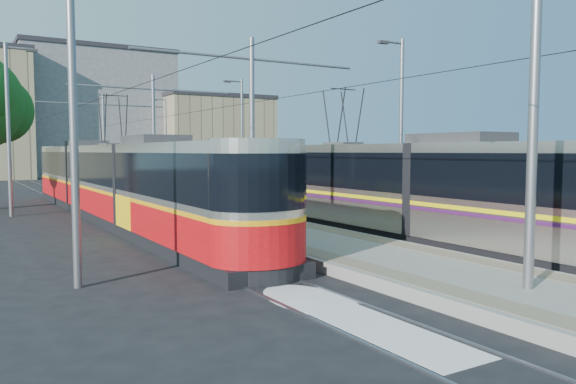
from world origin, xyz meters
TOP-DOWN VIEW (x-y plane):
  - ground at (0.00, 0.00)m, footprint 160.00×160.00m
  - platform at (0.00, 17.00)m, footprint 4.00×50.00m
  - tactile_strip_left at (-1.45, 17.00)m, footprint 0.70×50.00m
  - tactile_strip_right at (1.45, 17.00)m, footprint 0.70×50.00m
  - rails at (0.00, 17.00)m, footprint 8.71×70.00m
  - track_arrow at (-3.60, -3.00)m, footprint 1.20×5.00m
  - tram_left at (-3.60, 14.40)m, footprint 2.43×29.25m
  - tram_right at (3.60, 7.09)m, footprint 2.43×29.90m
  - catenary at (0.00, 14.15)m, footprint 9.20×70.00m
  - street_lamps at (-0.00, 21.00)m, footprint 15.18×38.22m
  - shelter at (0.97, 14.71)m, footprint 0.81×1.07m
  - building_centre at (6.00, 64.00)m, footprint 18.36×14.28m
  - building_right at (20.00, 58.00)m, footprint 14.28×10.20m

SIDE VIEW (x-z plane):
  - ground at x=0.00m, z-range 0.00..0.00m
  - track_arrow at x=-3.60m, z-range 0.00..0.01m
  - rails at x=0.00m, z-range 0.00..0.03m
  - platform at x=0.00m, z-range 0.00..0.30m
  - tactile_strip_left at x=-1.45m, z-range 0.30..0.31m
  - tactile_strip_right at x=1.45m, z-range 0.30..0.31m
  - shelter at x=0.97m, z-range 0.35..2.45m
  - tram_left at x=-3.60m, z-range -1.04..4.46m
  - tram_right at x=3.60m, z-range -0.89..4.61m
  - street_lamps at x=0.00m, z-range 0.18..8.18m
  - catenary at x=0.00m, z-range 1.02..8.02m
  - building_right at x=20.00m, z-range 0.01..10.30m
  - building_centre at x=6.00m, z-range 0.01..15.69m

